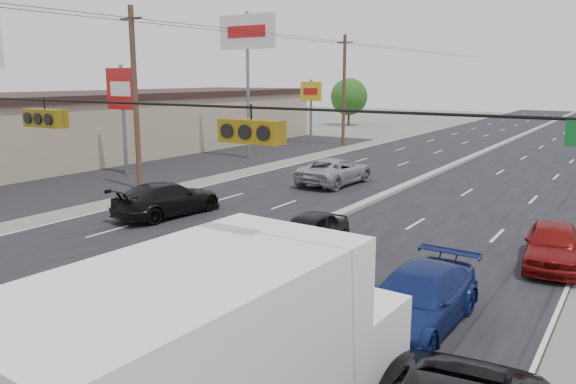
# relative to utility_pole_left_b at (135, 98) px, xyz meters

# --- Properties ---
(ground) EXTENTS (200.00, 200.00, 0.00)m
(ground) POSITION_rel_utility_pole_left_b_xyz_m (12.50, -15.00, -5.11)
(ground) COLOR #606356
(ground) RESTS_ON ground
(road_surface) EXTENTS (20.00, 160.00, 0.02)m
(road_surface) POSITION_rel_utility_pole_left_b_xyz_m (12.50, 15.00, -5.11)
(road_surface) COLOR black
(road_surface) RESTS_ON ground
(center_median) EXTENTS (0.50, 160.00, 0.20)m
(center_median) POSITION_rel_utility_pole_left_b_xyz_m (12.50, 15.00, -5.01)
(center_median) COLOR gray
(center_median) RESTS_ON ground
(strip_mall) EXTENTS (12.00, 42.00, 4.60)m
(strip_mall) POSITION_rel_utility_pole_left_b_xyz_m (-13.50, 10.00, -2.81)
(strip_mall) COLOR tan
(strip_mall) RESTS_ON ground
(parking_lot) EXTENTS (10.00, 42.00, 0.02)m
(parking_lot) POSITION_rel_utility_pole_left_b_xyz_m (-4.50, 10.00, -5.11)
(parking_lot) COLOR black
(parking_lot) RESTS_ON ground
(utility_pole_left_b) EXTENTS (1.60, 0.30, 10.00)m
(utility_pole_left_b) POSITION_rel_utility_pole_left_b_xyz_m (0.00, 0.00, 0.00)
(utility_pole_left_b) COLOR #422D1E
(utility_pole_left_b) RESTS_ON ground
(utility_pole_left_c) EXTENTS (1.60, 0.30, 10.00)m
(utility_pole_left_c) POSITION_rel_utility_pole_left_b_xyz_m (0.00, 25.00, 0.00)
(utility_pole_left_c) COLOR #422D1E
(utility_pole_left_c) RESTS_ON ground
(traffic_signals) EXTENTS (25.00, 0.30, 0.54)m
(traffic_signals) POSITION_rel_utility_pole_left_b_xyz_m (13.90, -15.00, 0.39)
(traffic_signals) COLOR black
(traffic_signals) RESTS_ON ground
(pole_sign_mid) EXTENTS (2.60, 0.25, 7.00)m
(pole_sign_mid) POSITION_rel_utility_pole_left_b_xyz_m (-4.50, 3.00, 0.01)
(pole_sign_mid) COLOR slate
(pole_sign_mid) RESTS_ON ground
(pole_sign_billboard) EXTENTS (5.00, 0.25, 11.00)m
(pole_sign_billboard) POSITION_rel_utility_pole_left_b_xyz_m (-2.00, 13.00, 3.76)
(pole_sign_billboard) COLOR slate
(pole_sign_billboard) RESTS_ON ground
(pole_sign_far) EXTENTS (2.20, 0.25, 6.00)m
(pole_sign_far) POSITION_rel_utility_pole_left_b_xyz_m (-3.50, 25.00, -0.70)
(pole_sign_far) COLOR slate
(pole_sign_far) RESTS_ON ground
(tree_left_far) EXTENTS (4.80, 4.80, 6.12)m
(tree_left_far) POSITION_rel_utility_pole_left_b_xyz_m (-9.50, 45.00, -1.39)
(tree_left_far) COLOR #382619
(tree_left_far) RESTS_ON ground
(box_truck) EXTENTS (2.97, 7.69, 3.85)m
(box_truck) POSITION_rel_utility_pole_left_b_xyz_m (19.19, -16.06, -3.14)
(box_truck) COLOR black
(box_truck) RESTS_ON ground
(red_sedan) EXTENTS (1.74, 3.83, 1.22)m
(red_sedan) POSITION_rel_utility_pole_left_b_xyz_m (14.96, -9.96, -4.50)
(red_sedan) COLOR #B80C0B
(red_sedan) RESTS_ON ground
(queue_car_a) EXTENTS (1.71, 4.08, 1.38)m
(queue_car_a) POSITION_rel_utility_pole_left_b_xyz_m (13.90, -4.74, -4.42)
(queue_car_a) COLOR black
(queue_car_a) RESTS_ON ground
(queue_car_b) EXTENTS (1.71, 4.55, 1.48)m
(queue_car_b) POSITION_rel_utility_pole_left_b_xyz_m (16.34, -8.91, -4.37)
(queue_car_b) COLOR white
(queue_car_b) RESTS_ON ground
(queue_car_d) EXTENTS (2.19, 5.13, 1.47)m
(queue_car_d) POSITION_rel_utility_pole_left_b_xyz_m (19.50, -8.76, -4.37)
(queue_car_d) COLOR navy
(queue_car_d) RESTS_ON ground
(queue_car_e) EXTENTS (2.26, 4.51, 1.47)m
(queue_car_e) POSITION_rel_utility_pole_left_b_xyz_m (21.67, -1.80, -4.37)
(queue_car_e) COLOR maroon
(queue_car_e) RESTS_ON ground
(oncoming_near) EXTENTS (2.71, 5.53, 1.55)m
(oncoming_near) POSITION_rel_utility_pole_left_b_xyz_m (5.80, -3.66, -4.33)
(oncoming_near) COLOR black
(oncoming_near) RESTS_ON ground
(oncoming_far) EXTENTS (2.79, 5.70, 1.56)m
(oncoming_far) POSITION_rel_utility_pole_left_b_xyz_m (8.60, 7.28, -4.33)
(oncoming_far) COLOR #93969A
(oncoming_far) RESTS_ON ground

